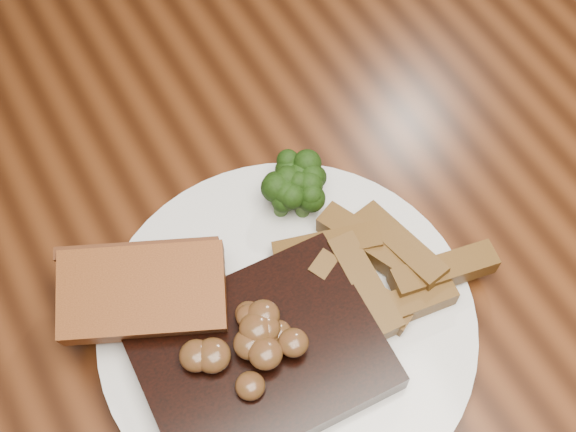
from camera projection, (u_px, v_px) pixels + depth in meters
name	position (u px, v px, depth m)	size (l,w,h in m)	color
dining_table	(275.00, 297.00, 0.74)	(1.60, 0.90, 0.75)	#4B230F
plate	(287.00, 327.00, 0.62)	(0.29, 0.29, 0.01)	silver
steak	(261.00, 358.00, 0.59)	(0.17, 0.13, 0.03)	black
steak_bone	(301.00, 430.00, 0.57)	(0.14, 0.01, 0.02)	beige
mushroom_pile	(246.00, 339.00, 0.57)	(0.07, 0.07, 0.03)	#542D1A
garlic_bread	(147.00, 304.00, 0.61)	(0.12, 0.07, 0.03)	brown
potato_wedges	(384.00, 282.00, 0.62)	(0.11, 0.11, 0.02)	brown
broccoli_cluster	(301.00, 191.00, 0.65)	(0.07, 0.07, 0.04)	#18360C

